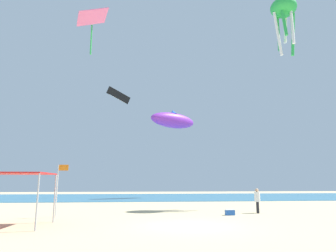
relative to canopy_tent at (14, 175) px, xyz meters
name	(u,v)px	position (x,y,z in m)	size (l,w,h in m)	color
ground	(189,227)	(8.23, -0.56, -2.38)	(110.00, 110.00, 0.10)	#D1BA8C
ocean_strip	(153,197)	(8.23, 29.13, -2.32)	(110.00, 23.29, 0.03)	teal
canopy_tent	(14,175)	(0.00, 0.00, 0.00)	(3.25, 2.85, 2.46)	#B2B2B7
person_central	(257,199)	(13.87, 4.95, -1.38)	(0.38, 0.42, 1.61)	black
banner_flag	(59,185)	(1.20, 3.63, -0.45)	(0.61, 0.06, 3.06)	silver
cooler_box	(230,212)	(11.62, 3.90, -2.16)	(0.57, 0.37, 0.35)	blue
kite_parafoil_black	(119,96)	(3.00, 26.58, 11.86)	(3.36, 1.72, 2.19)	black
kite_inflatable_purple	(173,120)	(10.66, 25.33, 8.16)	(7.55, 5.88, 2.98)	purple
kite_octopus_green	(284,11)	(18.88, 8.73, 15.14)	(3.20, 3.20, 5.50)	green
kite_diamond_pink	(92,19)	(3.00, 1.48, 9.10)	(2.02, 2.08, 2.64)	pink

